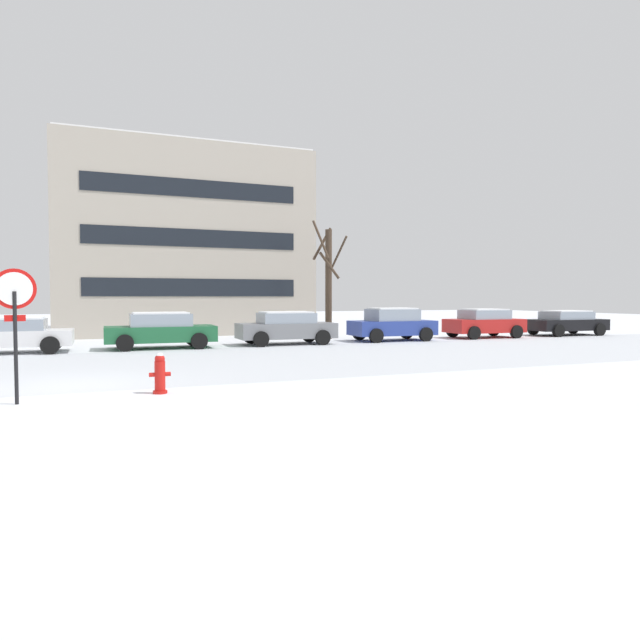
# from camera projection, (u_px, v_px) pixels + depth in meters

# --- Properties ---
(ground_plane) EXTENTS (120.00, 120.00, 0.00)m
(ground_plane) POSITION_uv_depth(u_px,v_px,m) (69.00, 387.00, 12.87)
(ground_plane) COLOR white
(road_surface) EXTENTS (80.00, 9.25, 0.00)m
(road_surface) POSITION_uv_depth(u_px,v_px,m) (73.00, 368.00, 16.23)
(road_surface) COLOR silver
(road_surface) RESTS_ON ground
(stop_sign) EXTENTS (0.75, 0.17, 2.56)m
(stop_sign) POSITION_uv_depth(u_px,v_px,m) (15.00, 309.00, 10.70)
(stop_sign) COLOR black
(stop_sign) RESTS_ON ground
(fire_hydrant) EXTENTS (0.44, 0.30, 0.86)m
(fire_hydrant) POSITION_uv_depth(u_px,v_px,m) (160.00, 373.00, 11.99)
(fire_hydrant) COLOR red
(fire_hydrant) RESTS_ON ground
(parked_car_white) EXTENTS (4.11, 2.10, 1.29)m
(parked_car_white) POSITION_uv_depth(u_px,v_px,m) (12.00, 335.00, 20.49)
(parked_car_white) COLOR white
(parked_car_white) RESTS_ON ground
(parked_car_green) EXTENTS (4.23, 2.11, 1.43)m
(parked_car_green) POSITION_uv_depth(u_px,v_px,m) (161.00, 330.00, 22.44)
(parked_car_green) COLOR #1E6038
(parked_car_green) RESTS_ON ground
(parked_car_gray) EXTENTS (4.15, 2.05, 1.40)m
(parked_car_gray) POSITION_uv_depth(u_px,v_px,m) (286.00, 327.00, 24.34)
(parked_car_gray) COLOR slate
(parked_car_gray) RESTS_ON ground
(parked_car_blue) EXTENTS (3.90, 2.08, 1.52)m
(parked_car_blue) POSITION_uv_depth(u_px,v_px,m) (392.00, 324.00, 26.37)
(parked_car_blue) COLOR #283D93
(parked_car_blue) RESTS_ON ground
(parked_car_red) EXTENTS (3.85, 2.07, 1.43)m
(parked_car_red) POSITION_uv_depth(u_px,v_px,m) (484.00, 323.00, 28.31)
(parked_car_red) COLOR red
(parked_car_red) RESTS_ON ground
(parked_car_black) EXTENTS (4.25, 2.12, 1.31)m
(parked_car_black) POSITION_uv_depth(u_px,v_px,m) (566.00, 322.00, 30.14)
(parked_car_black) COLOR black
(parked_car_black) RESTS_ON ground
(tree_far_mid) EXTENTS (1.54, 1.53, 5.69)m
(tree_far_mid) POSITION_uv_depth(u_px,v_px,m) (328.00, 279.00, 27.50)
(tree_far_mid) COLOR #423326
(tree_far_mid) RESTS_ON ground
(building_far_left) EXTENTS (13.32, 11.26, 10.10)m
(building_far_left) POSITION_uv_depth(u_px,v_px,m) (178.00, 246.00, 34.14)
(building_far_left) COLOR #B2A899
(building_far_left) RESTS_ON ground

